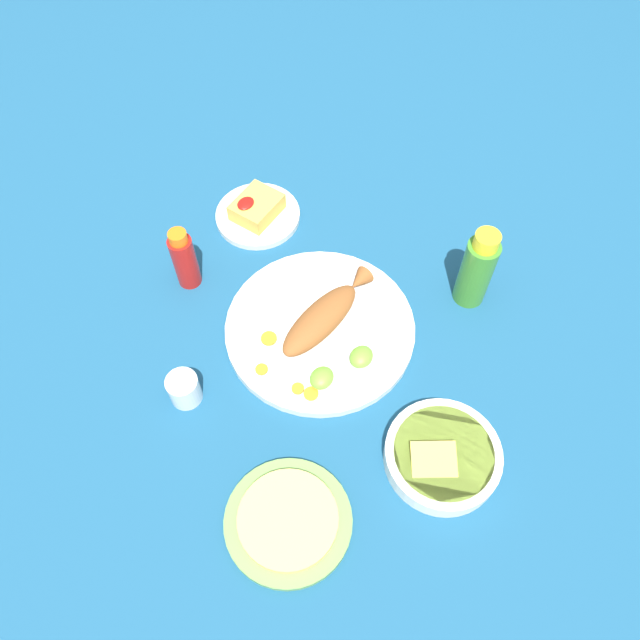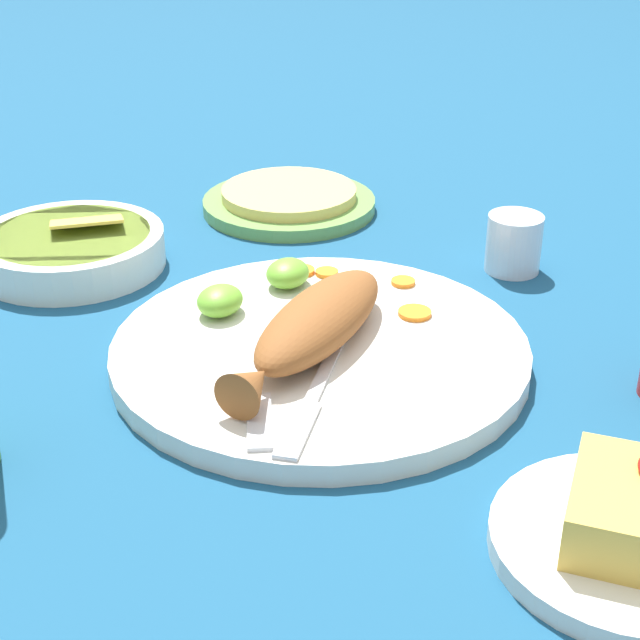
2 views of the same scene
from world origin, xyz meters
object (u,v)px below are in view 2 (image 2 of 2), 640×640
(guacamole_bowl, at_px, (71,247))
(side_plate_fries, at_px, (630,544))
(fried_fish, at_px, (314,325))
(salt_cup, at_px, (514,247))
(fork_far, at_px, (253,387))
(main_plate, at_px, (320,352))
(fork_near, at_px, (313,397))
(tortilla_plate, at_px, (289,204))

(guacamole_bowl, bearing_deg, side_plate_fries, -114.64)
(fried_fish, distance_m, side_plate_fries, 0.30)
(salt_cup, height_order, guacamole_bowl, salt_cup)
(salt_cup, relative_size, side_plate_fries, 0.33)
(fork_far, bearing_deg, side_plate_fries, 52.15)
(main_plate, xyz_separation_m, fried_fish, (-0.01, 0.00, 0.03))
(fork_near, bearing_deg, side_plate_fries, 66.14)
(tortilla_plate, bearing_deg, main_plate, -154.48)
(fork_near, distance_m, fork_far, 0.05)
(main_plate, relative_size, guacamole_bowl, 1.85)
(main_plate, height_order, tortilla_plate, main_plate)
(salt_cup, bearing_deg, fork_far, 156.46)
(salt_cup, xyz_separation_m, guacamole_bowl, (-0.14, 0.41, -0.00))
(side_plate_fries, bearing_deg, fried_fish, 60.47)
(fork_near, relative_size, guacamole_bowl, 1.01)
(fried_fish, relative_size, tortilla_plate, 1.18)
(guacamole_bowl, relative_size, tortilla_plate, 0.95)
(tortilla_plate, bearing_deg, fried_fish, -155.47)
(main_plate, distance_m, fork_near, 0.09)
(main_plate, distance_m, side_plate_fries, 0.30)
(salt_cup, bearing_deg, fried_fish, 154.24)
(fork_near, distance_m, tortilla_plate, 0.43)
(fried_fish, bearing_deg, salt_cup, -19.23)
(salt_cup, height_order, side_plate_fries, salt_cup)
(side_plate_fries, bearing_deg, salt_cup, 19.63)
(fork_near, distance_m, side_plate_fries, 0.24)
(salt_cup, bearing_deg, side_plate_fries, -160.37)
(main_plate, xyz_separation_m, tortilla_plate, (0.31, 0.15, -0.00))
(fried_fish, xyz_separation_m, fork_near, (-0.07, -0.03, -0.02))
(fork_near, height_order, salt_cup, salt_cup)
(main_plate, height_order, guacamole_bowl, guacamole_bowl)
(fork_near, xyz_separation_m, tortilla_plate, (0.39, 0.17, -0.01))
(fried_fish, distance_m, tortilla_plate, 0.35)
(fork_far, height_order, side_plate_fries, fork_far)
(tortilla_plate, bearing_deg, fork_near, -156.35)
(fork_near, distance_m, salt_cup, 0.33)
(fork_near, distance_m, guacamole_bowl, 0.36)
(salt_cup, bearing_deg, guacamole_bowl, 108.50)
(fork_far, bearing_deg, main_plate, 141.97)
(fried_fish, bearing_deg, tortilla_plate, 31.05)
(side_plate_fries, height_order, tortilla_plate, same)
(main_plate, bearing_deg, tortilla_plate, 25.52)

